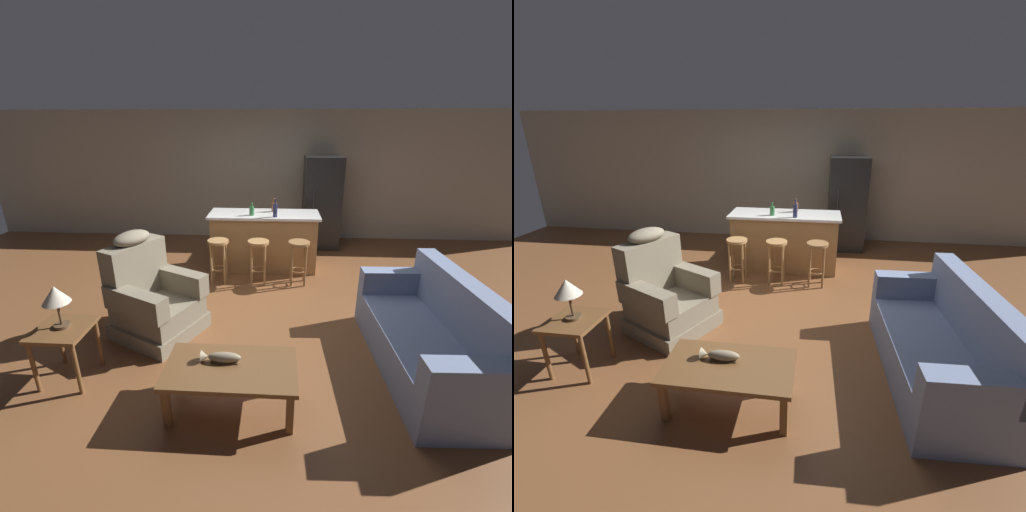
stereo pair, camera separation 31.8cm
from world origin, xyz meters
TOP-DOWN VIEW (x-y plane):
  - ground_plane at (0.00, 0.00)m, footprint 12.00×12.00m
  - back_wall at (0.00, 3.12)m, footprint 12.00×0.05m
  - coffee_table at (-0.15, -1.82)m, footprint 1.10×0.60m
  - fish_figurine at (-0.24, -1.76)m, footprint 0.34×0.10m
  - couch at (1.75, -1.18)m, footprint 0.91×1.93m
  - recliner_near_lamp at (-1.20, -0.69)m, footprint 1.12×1.12m
  - end_table at (-1.74, -1.55)m, footprint 0.48×0.48m
  - table_lamp at (-1.74, -1.54)m, footprint 0.24×0.24m
  - kitchen_island at (0.00, 1.35)m, footprint 1.80×0.70m
  - bar_stool_left at (-0.67, 0.72)m, footprint 0.32×0.32m
  - bar_stool_middle at (-0.06, 0.72)m, footprint 0.32×0.32m
  - bar_stool_right at (0.55, 0.72)m, footprint 0.32×0.32m
  - refrigerator at (1.07, 2.55)m, footprint 0.70×0.69m
  - bottle_tall_green at (0.18, 1.12)m, footprint 0.07×0.07m
  - bottle_short_amber at (0.16, 1.49)m, footprint 0.08×0.08m
  - bottle_wine_dark at (-0.19, 1.21)m, footprint 0.08×0.08m

SIDE VIEW (x-z plane):
  - ground_plane at x=0.00m, z-range 0.00..0.00m
  - couch at x=1.75m, z-range -0.13..0.81m
  - coffee_table at x=-0.15m, z-range 0.15..0.57m
  - recliner_near_lamp at x=-1.20m, z-range -0.18..1.02m
  - end_table at x=-1.74m, z-range 0.18..0.74m
  - fish_figurine at x=-0.24m, z-range 0.41..0.51m
  - bar_stool_left at x=-0.67m, z-range 0.13..0.81m
  - bar_stool_middle at x=-0.06m, z-range 0.13..0.81m
  - bar_stool_right at x=0.55m, z-range 0.13..0.81m
  - kitchen_island at x=0.00m, z-range 0.00..0.95m
  - table_lamp at x=-1.74m, z-range 0.66..1.07m
  - refrigerator at x=1.07m, z-range 0.00..1.76m
  - bottle_wine_dark at x=-0.19m, z-range 0.93..1.13m
  - bottle_short_amber at x=0.16m, z-range 0.92..1.15m
  - bottle_tall_green at x=0.18m, z-range 0.91..1.21m
  - back_wall at x=0.00m, z-range 0.00..2.60m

